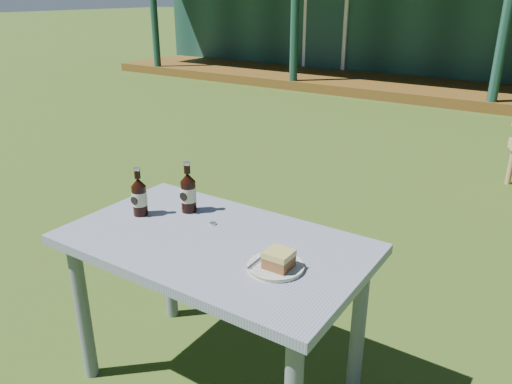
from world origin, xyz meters
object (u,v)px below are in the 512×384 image
Objects in this scene: cola_bottle_near at (188,192)px; cola_bottle_far at (139,196)px; cafe_table at (215,262)px; cake_slice at (279,259)px; plate at (276,266)px.

cola_bottle_near reaches higher than cola_bottle_far.
cola_bottle_near is 0.21m from cola_bottle_far.
cafe_table is 0.45m from cola_bottle_far.
cola_bottle_near is at bearing 159.99° from cake_slice.
cola_bottle_far is (-0.41, 0.01, 0.19)m from cafe_table.
plate is 0.62m from cola_bottle_near.
cake_slice is at bearing -5.48° from cola_bottle_far.
cola_bottle_near is (-0.59, 0.21, 0.05)m from cake_slice.
cafe_table is 0.34m from plate.
cafe_table is at bearing 169.86° from cake_slice.
cake_slice reaches higher than plate.
cake_slice is at bearing -20.01° from cola_bottle_near.
cafe_table is 13.04× the size of cake_slice.
cola_bottle_near is (-0.57, 0.21, 0.08)m from plate.
cola_bottle_near is at bearing 148.96° from cafe_table.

